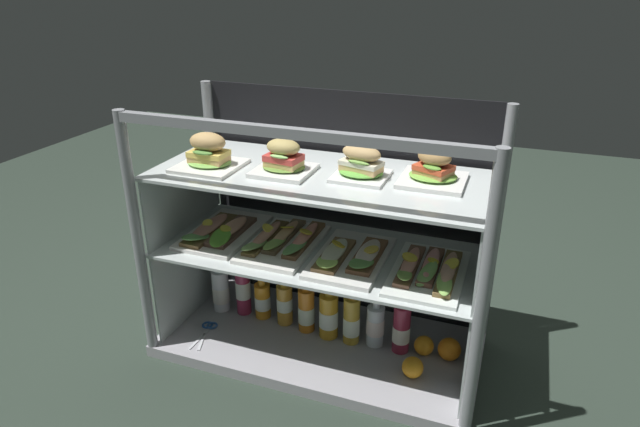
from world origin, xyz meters
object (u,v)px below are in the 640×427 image
juice_bottle_back_right (329,315)px  orange_fruit_beside_bottles (413,367)px  plated_roll_sandwich_near_left_corner (284,160)px  kitchen_scissors (208,329)px  juice_bottle_near_post (263,300)px  juice_bottle_front_right_end (285,303)px  open_sandwich_tray_near_right_corner (284,241)px  plated_roll_sandwich_left_of_center (209,155)px  open_sandwich_tray_center (221,231)px  juice_bottle_back_left (351,320)px  open_sandwich_tray_mid_left (350,257)px  juice_bottle_back_center (221,289)px  juice_bottle_front_middle (306,310)px  juice_bottle_front_left_end (243,289)px  juice_bottle_front_fourth (401,328)px  orange_fruit_near_left_post (449,349)px  plated_roll_sandwich_center (433,171)px  juice_bottle_front_second (375,325)px  plated_roll_sandwich_near_right_corner (361,165)px

juice_bottle_back_right → orange_fruit_beside_bottles: size_ratio=3.15×
plated_roll_sandwich_near_left_corner → kitchen_scissors: bearing=-166.5°
juice_bottle_near_post → orange_fruit_beside_bottles: bearing=-13.1°
juice_bottle_front_right_end → orange_fruit_beside_bottles: size_ratio=2.98×
open_sandwich_tray_near_right_corner → juice_bottle_front_right_end: open_sandwich_tray_near_right_corner is taller
plated_roll_sandwich_left_of_center → open_sandwich_tray_near_right_corner: bearing=13.2°
open_sandwich_tray_center → juice_bottle_back_left: size_ratio=1.57×
juice_bottle_back_right → kitchen_scissors: juice_bottle_back_right is taller
open_sandwich_tray_center → open_sandwich_tray_mid_left: 0.51m
juice_bottle_back_right → open_sandwich_tray_near_right_corner: bearing=-166.1°
plated_roll_sandwich_left_of_center → juice_bottle_back_center: (-0.07, 0.12, -0.61)m
plated_roll_sandwich_left_of_center → juice_bottle_front_middle: plated_roll_sandwich_left_of_center is taller
open_sandwich_tray_near_right_corner → juice_bottle_front_left_end: (-0.22, 0.07, -0.28)m
open_sandwich_tray_mid_left → juice_bottle_front_left_end: size_ratio=1.45×
juice_bottle_front_fourth → open_sandwich_tray_mid_left: bearing=-156.1°
juice_bottle_back_left → juice_bottle_back_right: bearing=178.0°
plated_roll_sandwich_near_left_corner → open_sandwich_tray_near_right_corner: size_ratio=0.50×
open_sandwich_tray_mid_left → juice_bottle_near_post: (-0.39, 0.10, -0.32)m
juice_bottle_front_left_end → orange_fruit_near_left_post: bearing=-0.7°
open_sandwich_tray_near_right_corner → juice_bottle_front_middle: size_ratio=1.66×
kitchen_scissors → juice_bottle_back_center: bearing=97.7°
juice_bottle_front_right_end → kitchen_scissors: bearing=-150.0°
juice_bottle_back_left → juice_bottle_front_fourth: (0.18, 0.01, 0.00)m
juice_bottle_back_center → juice_bottle_front_middle: (0.38, -0.01, -0.00)m
juice_bottle_front_left_end → open_sandwich_tray_mid_left: bearing=-11.7°
plated_roll_sandwich_near_left_corner → open_sandwich_tray_near_right_corner: (-0.02, 0.02, -0.31)m
plated_roll_sandwich_center → kitchen_scissors: 1.06m
orange_fruit_beside_bottles → juice_bottle_front_second: bearing=141.9°
plated_roll_sandwich_center → juice_bottle_front_second: bearing=-176.0°
juice_bottle_front_left_end → juice_bottle_back_center: bearing=-174.7°
plated_roll_sandwich_left_of_center → plated_roll_sandwich_center: bearing=9.4°
juice_bottle_front_right_end → kitchen_scissors: 0.31m
juice_bottle_back_left → juice_bottle_front_second: juice_bottle_back_left is taller
plated_roll_sandwich_left_of_center → juice_bottle_front_left_end: plated_roll_sandwich_left_of_center is taller
plated_roll_sandwich_center → juice_bottle_back_right: size_ratio=0.88×
open_sandwich_tray_mid_left → plated_roll_sandwich_near_right_corner: bearing=77.8°
plated_roll_sandwich_near_right_corner → juice_bottle_front_second: (0.07, 0.03, -0.62)m
juice_bottle_near_post → juice_bottle_front_second: juice_bottle_front_second is taller
juice_bottle_near_post → juice_bottle_front_right_end: (0.10, -0.01, 0.01)m
juice_bottle_near_post → juice_bottle_back_right: size_ratio=0.86×
plated_roll_sandwich_near_left_corner → plated_roll_sandwich_center: (0.48, 0.08, -0.00)m
plated_roll_sandwich_near_right_corner → juice_bottle_back_right: bearing=173.0°
juice_bottle_front_middle → orange_fruit_beside_bottles: bearing=-16.0°
juice_bottle_front_middle → orange_fruit_near_left_post: bearing=1.2°
plated_roll_sandwich_left_of_center → juice_bottle_front_right_end: bearing=29.3°
plated_roll_sandwich_center → juice_bottle_back_right: (-0.34, -0.03, -0.61)m
plated_roll_sandwich_near_left_corner → open_sandwich_tray_mid_left: 0.39m
open_sandwich_tray_mid_left → juice_bottle_near_post: size_ratio=1.88×
juice_bottle_back_right → juice_bottle_back_left: size_ratio=0.96×
juice_bottle_back_right → juice_bottle_front_left_end: bearing=175.5°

